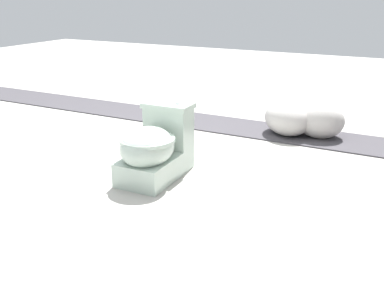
# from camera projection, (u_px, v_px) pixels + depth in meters

# --- Properties ---
(ground_plane) EXTENTS (14.00, 14.00, 0.00)m
(ground_plane) POSITION_uv_depth(u_px,v_px,m) (132.00, 164.00, 3.51)
(ground_plane) COLOR #A8A59E
(gravel_strip) EXTENTS (0.56, 8.00, 0.01)m
(gravel_strip) POSITION_uv_depth(u_px,v_px,m) (250.00, 128.00, 4.40)
(gravel_strip) COLOR #423F44
(gravel_strip) RESTS_ON ground
(toilet) EXTENTS (0.64, 0.40, 0.52)m
(toilet) POSITION_uv_depth(u_px,v_px,m) (154.00, 148.00, 3.21)
(toilet) COLOR #B2C6B7
(toilet) RESTS_ON ground
(boulder_near) EXTENTS (0.65, 0.64, 0.33)m
(boulder_near) POSITION_uv_depth(u_px,v_px,m) (288.00, 118.00, 4.18)
(boulder_near) COLOR #B7B2AD
(boulder_near) RESTS_ON ground
(boulder_far) EXTENTS (0.45, 0.50, 0.32)m
(boulder_far) POSITION_uv_depth(u_px,v_px,m) (321.00, 121.00, 4.09)
(boulder_far) COLOR #B7B2AD
(boulder_far) RESTS_ON ground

